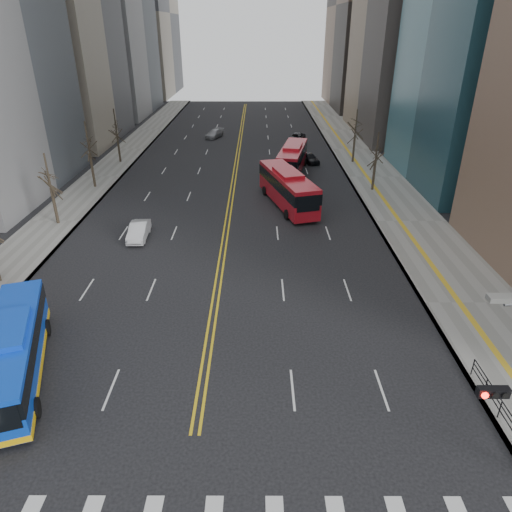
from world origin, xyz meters
TOP-DOWN VIEW (x-y plane):
  - sidewalk_right at (17.50, 45.00)m, footprint 7.00×130.00m
  - sidewalk_left at (-16.50, 45.00)m, footprint 5.00×130.00m
  - centerline at (0.00, 55.00)m, footprint 0.55×100.00m
  - pedestrian_railing at (14.30, 6.00)m, footprint 0.06×6.06m
  - street_trees at (-7.18, 34.55)m, footprint 35.20×47.20m
  - blue_bus at (-9.83, 9.08)m, footprint 5.54×10.87m
  - red_bus_near at (6.00, 35.22)m, footprint 5.78×11.98m
  - red_bus_far at (7.32, 47.20)m, footprint 4.76×11.50m
  - car_white at (-7.57, 26.83)m, footprint 1.64×4.29m
  - car_dark_mid at (10.01, 51.94)m, footprint 2.93×4.37m
  - car_silver at (-4.38, 67.88)m, footprint 3.37×4.87m
  - car_dark_far at (9.25, 65.04)m, footprint 3.52×4.97m

SIDE VIEW (x-z plane):
  - centerline at x=0.00m, z-range 0.00..0.01m
  - sidewalk_right at x=17.50m, z-range 0.00..0.15m
  - sidewalk_left at x=-16.50m, z-range 0.00..0.15m
  - car_dark_far at x=9.25m, z-range 0.00..1.26m
  - car_silver at x=-4.38m, z-range 0.00..1.31m
  - car_dark_mid at x=10.01m, z-range 0.00..1.38m
  - car_white at x=-7.57m, z-range 0.00..1.40m
  - pedestrian_railing at x=14.30m, z-range 0.31..1.33m
  - blue_bus at x=-9.83m, z-range 0.08..3.22m
  - red_bus_far at x=7.32m, z-range 0.20..3.75m
  - red_bus_near at x=6.00m, z-range 0.21..3.90m
  - street_trees at x=-7.18m, z-range 1.07..8.67m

